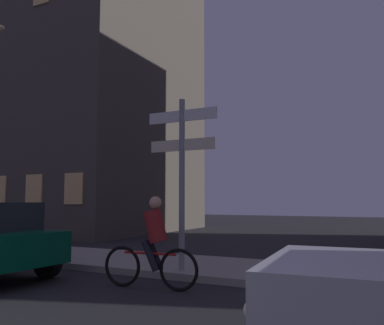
% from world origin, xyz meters
% --- Properties ---
extents(sidewalk_kerb, '(40.00, 2.52, 0.14)m').
position_xyz_m(sidewalk_kerb, '(0.00, 7.11, 0.07)').
color(sidewalk_kerb, gray).
rests_on(sidewalk_kerb, ground_plane).
extents(signpost, '(1.59, 0.12, 3.52)m').
position_xyz_m(signpost, '(-0.29, 6.24, 2.24)').
color(signpost, gray).
rests_on(signpost, sidewalk_kerb).
extents(cyclist, '(1.82, 0.36, 1.61)m').
position_xyz_m(cyclist, '(-0.24, 5.03, 0.75)').
color(cyclist, black).
rests_on(cyclist, ground_plane).
extents(building_left_block, '(10.61, 9.72, 19.94)m').
position_xyz_m(building_left_block, '(-11.52, 15.42, 9.97)').
color(building_left_block, '#4C443D').
rests_on(building_left_block, ground_plane).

